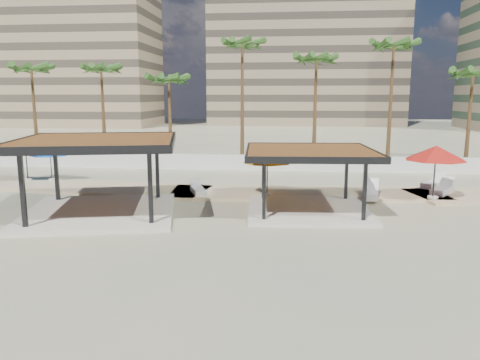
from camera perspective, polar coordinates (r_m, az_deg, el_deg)
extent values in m
plane|color=tan|center=(21.25, 3.31, -5.57)|extent=(200.00, 200.00, 0.00)
cube|color=#C6B284|center=(31.29, -18.53, -0.84)|extent=(16.40, 6.19, 0.24)
cube|color=#C6B284|center=(28.04, 8.07, -1.65)|extent=(16.24, 5.11, 0.24)
cube|color=silver|center=(36.81, 4.48, 2.10)|extent=(56.00, 0.30, 1.20)
cube|color=#937F60|center=(98.71, -20.59, 14.95)|extent=(34.00, 16.00, 30.00)
cube|color=#847259|center=(98.82, 7.97, 14.90)|extent=(38.00, 16.00, 28.00)
cube|color=beige|center=(24.01, 8.31, -3.59)|extent=(6.36, 6.36, 0.18)
cube|color=black|center=(21.35, 2.96, -1.23)|extent=(0.17, 0.17, 2.73)
cube|color=black|center=(25.82, 2.87, 0.77)|extent=(0.17, 0.17, 2.73)
cube|color=black|center=(21.88, 14.95, -1.29)|extent=(0.17, 0.17, 2.73)
cube|color=black|center=(26.25, 12.83, 0.68)|extent=(0.17, 0.17, 2.73)
cube|color=brown|center=(23.49, 8.50, 3.40)|extent=(6.55, 6.55, 0.25)
cube|color=black|center=(20.45, 9.40, 2.37)|extent=(6.26, 0.50, 0.31)
cube|color=black|center=(26.55, 7.80, 4.20)|extent=(6.26, 0.50, 0.31)
cube|color=black|center=(23.36, 0.93, 3.48)|extent=(0.50, 6.26, 0.31)
cube|color=black|center=(24.02, 15.86, 3.27)|extent=(0.50, 6.26, 0.31)
cube|color=beige|center=(24.21, -16.65, -3.76)|extent=(8.47, 8.47, 0.21)
cube|color=black|center=(21.97, -24.99, -1.11)|extent=(0.23, 0.23, 3.22)
cube|color=black|center=(27.05, -21.49, 1.11)|extent=(0.23, 0.23, 3.22)
cube|color=black|center=(20.90, -10.87, -0.86)|extent=(0.23, 0.23, 3.22)
cube|color=black|center=(26.19, -10.05, 1.39)|extent=(0.23, 0.23, 3.22)
cube|color=brown|center=(23.64, -17.08, 4.46)|extent=(8.73, 8.73, 0.30)
cube|color=black|center=(20.08, -18.92, 3.41)|extent=(7.26, 1.75, 0.37)
cube|color=black|center=(27.23, -15.73, 5.23)|extent=(7.26, 1.75, 0.37)
cube|color=black|center=(24.56, -25.51, 4.12)|extent=(1.75, 7.26, 0.37)
cube|color=black|center=(23.26, -8.17, 4.72)|extent=(1.75, 7.26, 0.37)
cylinder|color=beige|center=(34.07, -21.94, 0.11)|extent=(0.45, 0.45, 0.11)
cylinder|color=#262628|center=(33.92, -22.06, 1.80)|extent=(0.06, 0.06, 2.14)
cone|color=blue|center=(33.81, -22.16, 3.34)|extent=(3.13, 3.13, 0.62)
cylinder|color=beige|center=(26.83, 3.31, -1.71)|extent=(0.50, 0.50, 0.12)
cylinder|color=#262628|center=(26.62, 3.34, 0.68)|extent=(0.07, 0.07, 2.38)
cone|color=#F4A61B|center=(26.47, 3.36, 2.86)|extent=(3.32, 3.32, 0.70)
cylinder|color=beige|center=(27.98, 22.43, -1.96)|extent=(0.57, 0.57, 0.14)
cylinder|color=#262628|center=(27.75, 22.61, 0.66)|extent=(0.08, 0.08, 2.73)
cone|color=#B41C14|center=(27.60, 22.78, 3.06)|extent=(3.81, 3.81, 0.80)
cylinder|color=beige|center=(34.50, -24.43, 0.07)|extent=(0.55, 0.55, 0.13)
cylinder|color=#262628|center=(34.32, -24.59, 2.13)|extent=(0.08, 0.08, 2.63)
cone|color=blue|center=(34.20, -24.73, 4.00)|extent=(3.82, 3.82, 0.77)
cube|color=white|center=(27.29, -5.10, -1.38)|extent=(1.29, 1.96, 0.26)
cube|color=white|center=(27.26, -5.10, -1.06)|extent=(1.29, 1.96, 0.06)
cube|color=white|center=(27.91, -5.39, -0.33)|extent=(0.80, 0.82, 0.47)
cube|color=white|center=(29.57, 23.39, -1.25)|extent=(1.81, 2.20, 0.30)
cube|color=white|center=(29.54, 23.41, -0.90)|extent=(1.81, 2.20, 0.06)
cube|color=white|center=(30.29, 23.89, -0.18)|extent=(1.00, 1.01, 0.54)
cube|color=white|center=(27.19, 15.69, -1.71)|extent=(1.20, 2.33, 0.31)
cube|color=white|center=(27.16, 15.71, -1.32)|extent=(1.20, 2.33, 0.07)
cube|color=white|center=(27.96, 15.80, -0.44)|extent=(0.87, 0.90, 0.57)
cube|color=white|center=(31.45, 22.49, -0.55)|extent=(1.87, 1.99, 0.28)
cube|color=white|center=(31.42, 22.52, -0.25)|extent=(1.87, 1.99, 0.06)
cube|color=white|center=(32.10, 23.14, 0.36)|extent=(0.96, 0.97, 0.52)
cone|color=brown|center=(44.52, -23.74, 7.24)|extent=(0.36, 0.36, 8.24)
ellipsoid|color=#2D561E|center=(44.54, -24.10, 12.21)|extent=(3.00, 3.00, 1.80)
cone|color=brown|center=(42.27, -16.31, 7.55)|extent=(0.36, 0.36, 8.21)
ellipsoid|color=#2D561E|center=(42.29, -16.58, 12.77)|extent=(3.00, 3.00, 1.80)
cone|color=brown|center=(39.84, -8.53, 7.04)|extent=(0.36, 0.36, 7.29)
ellipsoid|color=#2D561E|center=(39.80, -8.66, 11.93)|extent=(3.00, 3.00, 1.80)
cone|color=brown|center=(39.53, 0.28, 9.20)|extent=(0.36, 0.36, 10.15)
ellipsoid|color=#2D561E|center=(39.74, 0.28, 16.17)|extent=(3.00, 3.00, 1.80)
cone|color=brown|center=(38.91, 9.12, 8.11)|extent=(0.36, 0.36, 8.86)
ellipsoid|color=#2D561E|center=(38.99, 9.30, 14.25)|extent=(3.00, 3.00, 1.80)
cone|color=brown|center=(39.87, 17.86, 8.52)|extent=(0.36, 0.36, 9.86)
ellipsoid|color=#2D561E|center=(40.05, 18.24, 15.22)|extent=(3.00, 3.00, 1.80)
cone|color=brown|center=(41.17, 26.13, 6.48)|extent=(0.36, 0.36, 7.66)
ellipsoid|color=#2D561E|center=(41.16, 26.53, 11.45)|extent=(3.00, 3.00, 1.80)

